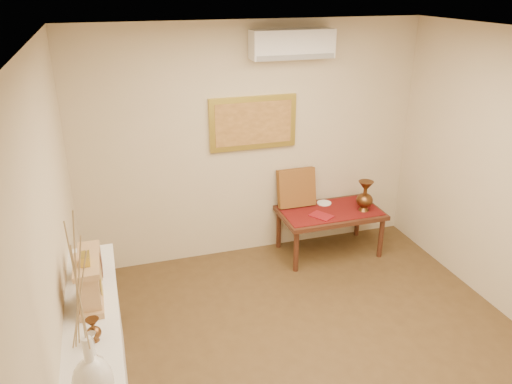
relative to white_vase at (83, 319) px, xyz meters
name	(u,v)px	position (x,y,z in m)	size (l,w,h in m)	color
floor	(330,372)	(1.80, 0.80, -1.54)	(4.50, 4.50, 0.00)	brown
ceiling	(355,43)	(1.80, 0.80, 1.16)	(4.50, 4.50, 0.00)	silver
wall_back	(253,144)	(1.80, 3.05, -0.19)	(4.00, 0.02, 2.70)	beige
wall_left	(54,274)	(-0.20, 0.80, -0.19)	(0.02, 4.50, 2.70)	beige
white_vase	(83,319)	(0.00, 0.00, 0.00)	(0.21, 0.21, 1.12)	white
candlestick	(93,347)	(0.00, 0.36, -0.46)	(0.10, 0.10, 0.20)	silver
brass_urn_small	(93,327)	(0.00, 0.54, -0.45)	(0.09, 0.09, 0.21)	brown
table_cloth	(330,211)	(2.65, 2.68, -0.99)	(1.14, 0.59, 0.01)	maroon
brass_urn_tall	(365,193)	(3.03, 2.57, -0.76)	(0.20, 0.20, 0.45)	brown
plate	(324,203)	(2.66, 2.88, -0.98)	(0.18, 0.18, 0.01)	white
menu	(321,216)	(2.48, 2.56, -0.98)	(0.18, 0.25, 0.01)	maroon
cushion	(296,188)	(2.31, 2.94, -0.75)	(0.46, 0.10, 0.46)	#5E2112
display_ledge	(100,373)	(-0.03, 0.80, -1.05)	(0.37, 2.02, 0.98)	white
mantel_clock	(89,284)	(-0.01, 0.93, -0.38)	(0.17, 0.36, 0.41)	tan
wooden_chest	(91,261)	(-0.01, 1.34, -0.44)	(0.16, 0.21, 0.24)	tan
low_table	(330,216)	(2.65, 2.68, -1.05)	(1.20, 0.70, 0.55)	#472215
painting	(253,123)	(1.80, 3.02, 0.06)	(1.00, 0.06, 0.60)	gold
ac_unit	(292,44)	(2.20, 2.92, 0.91)	(0.90, 0.25, 0.30)	white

